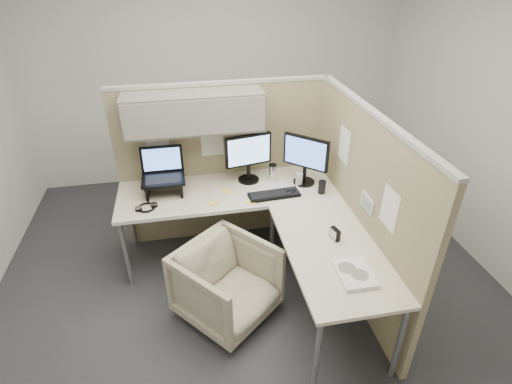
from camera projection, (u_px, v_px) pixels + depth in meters
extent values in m
plane|color=#2C2C30|center=(250.00, 287.00, 3.61)|extent=(4.50, 4.50, 0.00)
cube|color=#9B8E65|center=(224.00, 165.00, 3.94)|extent=(2.00, 0.05, 1.60)
cube|color=#A8A399|center=(220.00, 83.00, 3.52)|extent=(2.00, 0.06, 0.03)
cube|color=slate|center=(194.00, 112.00, 3.45)|extent=(1.20, 0.34, 0.34)
cube|color=gray|center=(195.00, 119.00, 3.30)|extent=(1.18, 0.01, 0.30)
plane|color=white|center=(157.00, 138.00, 3.63)|extent=(0.26, 0.00, 0.26)
plane|color=white|center=(212.00, 141.00, 3.75)|extent=(0.26, 0.00, 0.26)
cube|color=#9B8E65|center=(360.00, 209.00, 3.26)|extent=(0.05, 2.00, 1.60)
cube|color=#A8A399|center=(376.00, 114.00, 2.84)|extent=(0.06, 2.00, 0.03)
cube|color=#A8A399|center=(320.00, 157.00, 4.10)|extent=(0.06, 0.06, 1.60)
cube|color=silver|center=(368.00, 203.00, 3.05)|extent=(0.02, 0.20, 0.12)
cube|color=gray|center=(366.00, 203.00, 3.04)|extent=(0.00, 0.16, 0.09)
plane|color=white|center=(344.00, 145.00, 3.38)|extent=(0.00, 0.26, 0.26)
plane|color=white|center=(389.00, 209.00, 2.72)|extent=(0.00, 0.26, 0.26)
cube|color=beige|center=(229.00, 191.00, 3.67)|extent=(2.00, 0.68, 0.03)
cube|color=beige|center=(332.00, 250.00, 2.95)|extent=(0.68, 1.30, 0.03)
cube|color=white|center=(234.00, 211.00, 3.39)|extent=(2.00, 0.02, 0.03)
cylinder|color=gray|center=(126.00, 254.00, 3.46)|extent=(0.04, 0.04, 0.70)
cylinder|color=gray|center=(131.00, 217.00, 3.95)|extent=(0.04, 0.04, 0.70)
cylinder|color=gray|center=(317.00, 357.00, 2.58)|extent=(0.04, 0.04, 0.70)
cylinder|color=gray|center=(399.00, 343.00, 2.68)|extent=(0.04, 0.04, 0.70)
cylinder|color=gray|center=(272.00, 237.00, 3.68)|extent=(0.04, 0.04, 0.70)
imported|color=#B5B190|center=(227.00, 281.00, 3.19)|extent=(0.93, 0.93, 0.70)
cylinder|color=black|center=(249.00, 180.00, 3.81)|extent=(0.20, 0.20, 0.02)
cylinder|color=black|center=(249.00, 172.00, 3.77)|extent=(0.04, 0.04, 0.15)
cube|color=black|center=(248.00, 150.00, 3.65)|extent=(0.44, 0.12, 0.30)
cube|color=#8EC2F5|center=(249.00, 151.00, 3.64)|extent=(0.39, 0.08, 0.26)
cylinder|color=black|center=(304.00, 182.00, 3.78)|extent=(0.20, 0.20, 0.02)
cylinder|color=black|center=(304.00, 174.00, 3.73)|extent=(0.04, 0.04, 0.15)
cube|color=black|center=(306.00, 152.00, 3.62)|extent=(0.34, 0.33, 0.30)
cube|color=#587DEF|center=(305.00, 153.00, 3.60)|extent=(0.29, 0.28, 0.26)
cube|color=black|center=(164.00, 181.00, 3.55)|extent=(0.33, 0.26, 0.02)
cube|color=black|center=(147.00, 189.00, 3.55)|extent=(0.02, 0.24, 0.13)
cube|color=black|center=(181.00, 185.00, 3.60)|extent=(0.02, 0.24, 0.13)
cube|color=black|center=(163.00, 180.00, 3.54)|extent=(0.38, 0.26, 0.02)
cube|color=black|center=(162.00, 159.00, 3.60)|extent=(0.38, 0.06, 0.24)
cube|color=#598CF2|center=(162.00, 159.00, 3.60)|extent=(0.33, 0.04, 0.20)
cube|color=black|center=(274.00, 195.00, 3.57)|extent=(0.47, 0.18, 0.02)
ellipsoid|color=black|center=(291.00, 192.00, 3.59)|extent=(0.12, 0.09, 0.04)
cylinder|color=silver|center=(273.00, 173.00, 3.79)|extent=(0.07, 0.07, 0.15)
cylinder|color=black|center=(273.00, 165.00, 3.75)|extent=(0.08, 0.08, 0.01)
cylinder|color=black|center=(322.00, 187.00, 3.59)|extent=(0.07, 0.07, 0.12)
cylinder|color=silver|center=(299.00, 179.00, 3.71)|extent=(0.07, 0.07, 0.12)
cube|color=yellow|center=(213.00, 203.00, 3.47)|extent=(0.10, 0.10, 0.01)
cube|color=yellow|center=(226.00, 191.00, 3.64)|extent=(0.08, 0.08, 0.01)
cube|color=yellow|center=(251.00, 202.00, 3.48)|extent=(0.09, 0.09, 0.01)
torus|color=black|center=(146.00, 207.00, 3.39)|extent=(0.19, 0.19, 0.02)
cylinder|color=black|center=(138.00, 209.00, 3.36)|extent=(0.06, 0.06, 0.03)
cylinder|color=black|center=(154.00, 205.00, 3.41)|extent=(0.06, 0.06, 0.03)
cube|color=white|center=(355.00, 274.00, 2.68)|extent=(0.24, 0.30, 0.03)
cylinder|color=silver|center=(360.00, 275.00, 2.65)|extent=(0.12, 0.12, 0.00)
cylinder|color=silver|center=(347.00, 268.00, 2.71)|extent=(0.12, 0.12, 0.00)
cube|color=black|center=(335.00, 234.00, 3.01)|extent=(0.06, 0.10, 0.09)
cube|color=white|center=(333.00, 234.00, 3.01)|extent=(0.02, 0.07, 0.07)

